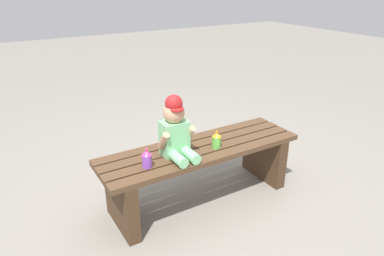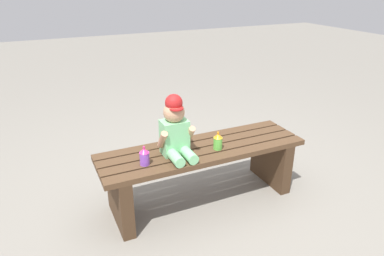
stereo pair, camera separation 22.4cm
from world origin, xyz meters
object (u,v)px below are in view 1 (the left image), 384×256
(park_bench, at_px, (201,164))
(sippy_cup_right, at_px, (217,140))
(sippy_cup_left, at_px, (147,159))
(child_figure, at_px, (176,130))

(park_bench, bearing_deg, sippy_cup_right, -39.02)
(park_bench, relative_size, sippy_cup_left, 11.49)
(child_figure, relative_size, sippy_cup_right, 3.26)
(child_figure, bearing_deg, park_bench, 5.73)
(park_bench, height_order, child_figure, child_figure)
(child_figure, xyz_separation_m, sippy_cup_right, (0.28, -0.05, -0.12))
(child_figure, bearing_deg, sippy_cup_left, -168.60)
(sippy_cup_right, bearing_deg, sippy_cup_left, 180.00)
(sippy_cup_right, bearing_deg, park_bench, 140.98)
(park_bench, xyz_separation_m, sippy_cup_left, (-0.43, -0.07, 0.20))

